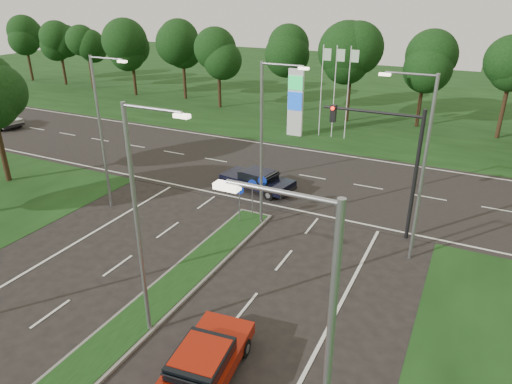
% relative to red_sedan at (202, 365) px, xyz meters
% --- Properties ---
extents(verge_far, '(160.00, 50.00, 0.02)m').
position_rel_red_sedan_xyz_m(verge_far, '(-4.02, 50.20, -0.72)').
color(verge_far, black).
rests_on(verge_far, ground).
extents(cross_road, '(160.00, 12.00, 0.02)m').
position_rel_red_sedan_xyz_m(cross_road, '(-4.02, 19.20, -0.72)').
color(cross_road, black).
rests_on(cross_road, ground).
extents(median_kerb, '(2.00, 26.00, 0.12)m').
position_rel_red_sedan_xyz_m(median_kerb, '(-4.02, -0.80, -0.66)').
color(median_kerb, slate).
rests_on(median_kerb, ground).
extents(streetlight_median_near, '(2.53, 0.22, 9.00)m').
position_rel_red_sedan_xyz_m(streetlight_median_near, '(-3.02, 1.20, 4.36)').
color(streetlight_median_near, gray).
rests_on(streetlight_median_near, ground).
extents(streetlight_median_far, '(2.53, 0.22, 9.00)m').
position_rel_red_sedan_xyz_m(streetlight_median_far, '(-3.02, 11.20, 4.36)').
color(streetlight_median_far, gray).
rests_on(streetlight_median_far, ground).
extents(streetlight_left_far, '(2.53, 0.22, 9.00)m').
position_rel_red_sedan_xyz_m(streetlight_left_far, '(-12.32, 9.20, 4.36)').
color(streetlight_left_far, gray).
rests_on(streetlight_left_far, ground).
extents(streetlight_right_far, '(2.53, 0.22, 9.00)m').
position_rel_red_sedan_xyz_m(streetlight_right_far, '(4.77, 11.20, 4.36)').
color(streetlight_right_far, gray).
rests_on(streetlight_right_far, ground).
extents(streetlight_right_near, '(2.53, 0.22, 9.00)m').
position_rel_red_sedan_xyz_m(streetlight_right_near, '(4.77, -2.80, 4.36)').
color(streetlight_right_near, gray).
rests_on(streetlight_right_near, ground).
extents(traffic_signal, '(5.10, 0.42, 7.00)m').
position_rel_red_sedan_xyz_m(traffic_signal, '(3.16, 13.20, 3.94)').
color(traffic_signal, black).
rests_on(traffic_signal, ground).
extents(median_signs, '(1.16, 1.76, 2.38)m').
position_rel_red_sedan_xyz_m(median_signs, '(-4.02, 11.60, 1.00)').
color(median_signs, gray).
rests_on(median_signs, ground).
extents(gas_pylon, '(5.80, 1.26, 8.00)m').
position_rel_red_sedan_xyz_m(gas_pylon, '(-7.81, 28.25, 2.48)').
color(gas_pylon, silver).
rests_on(gas_pylon, ground).
extents(treeline_far, '(6.00, 6.00, 9.90)m').
position_rel_red_sedan_xyz_m(treeline_far, '(-3.92, 35.13, 6.11)').
color(treeline_far, black).
rests_on(treeline_far, ground).
extents(red_sedan, '(2.55, 5.06, 1.33)m').
position_rel_red_sedan_xyz_m(red_sedan, '(0.00, 0.00, 0.00)').
color(red_sedan, '#941708').
rests_on(red_sedan, ground).
extents(navy_sedan, '(5.15, 2.76, 1.34)m').
position_rel_red_sedan_xyz_m(navy_sedan, '(-5.55, 15.47, 0.01)').
color(navy_sedan, black).
rests_on(navy_sedan, ground).
extents(far_car_a, '(5.07, 2.80, 1.39)m').
position_rel_red_sedan_xyz_m(far_car_a, '(-34.72, 18.21, 0.03)').
color(far_car_a, '#A2A2A2').
rests_on(far_car_a, ground).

